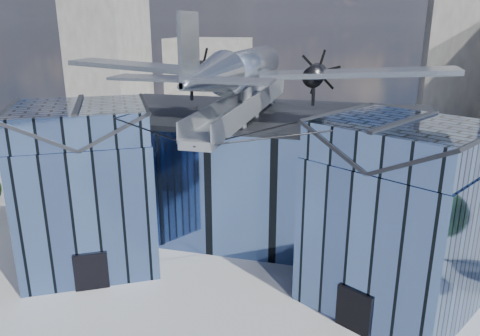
# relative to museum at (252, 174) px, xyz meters

# --- Properties ---
(ground_plane) EXTENTS (120.00, 120.00, 0.00)m
(ground_plane) POSITION_rel_museum_xyz_m (-0.00, -5.82, -5.54)
(ground_plane) COLOR gray
(museum) EXTENTS (32.88, 24.50, 17.60)m
(museum) POSITION_rel_museum_xyz_m (0.00, 0.00, 0.00)
(museum) COLOR #4A6596
(museum) RESTS_ON ground
(bg_towers) EXTENTS (77.00, 24.50, 26.00)m
(bg_towers) POSITION_rel_museum_xyz_m (1.45, 44.67, 4.47)
(bg_towers) COLOR gray
(bg_towers) RESTS_ON ground
(tree_side_w) EXTENTS (3.96, 3.96, 5.48)m
(tree_side_w) POSITION_rel_museum_xyz_m (-20.66, 1.97, -1.83)
(tree_side_w) COLOR #332114
(tree_side_w) RESTS_ON ground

